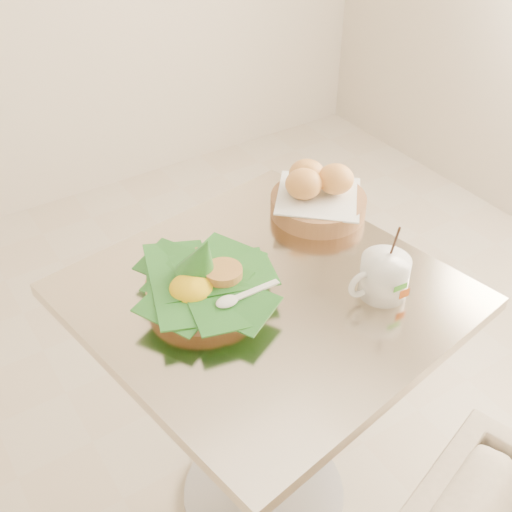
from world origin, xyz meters
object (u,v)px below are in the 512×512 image
rice_basket (203,282)px  cafe_table (265,365)px  coffee_mug (383,276)px  bread_basket (317,195)px

rice_basket → cafe_table: bearing=-26.3°
cafe_table → coffee_mug: bearing=-34.6°
rice_basket → bread_basket: size_ratio=1.06×
cafe_table → coffee_mug: size_ratio=4.67×
bread_basket → coffee_mug: (-0.07, -0.31, -0.00)m
bread_basket → cafe_table: bearing=-146.2°
cafe_table → coffee_mug: 0.36m
bread_basket → rice_basket: bearing=-162.2°
cafe_table → rice_basket: 0.29m
cafe_table → rice_basket: bearing=153.7°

